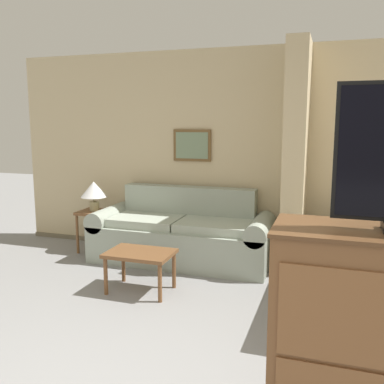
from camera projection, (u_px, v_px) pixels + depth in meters
The scene contains 7 objects.
wall_back at pixel (247, 155), 5.34m from camera, with size 6.38×0.16×2.60m.
wall_partition_pillar at pixel (295, 158), 4.83m from camera, with size 0.24×0.58×2.60m.
couch at pixel (182, 235), 5.26m from camera, with size 2.20×0.84×0.89m.
coffee_table at pixel (140, 257), 4.30m from camera, with size 0.66×0.46×0.42m.
side_table at pixel (95, 219), 5.65m from camera, with size 0.39×0.39×0.55m.
table_lamp at pixel (94, 190), 5.59m from camera, with size 0.34×0.34×0.39m.
backpack at pixel (373, 228), 3.83m from camera, with size 0.31×0.19×0.37m.
Camera 1 is at (1.03, -1.60, 1.71)m, focal length 40.00 mm.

